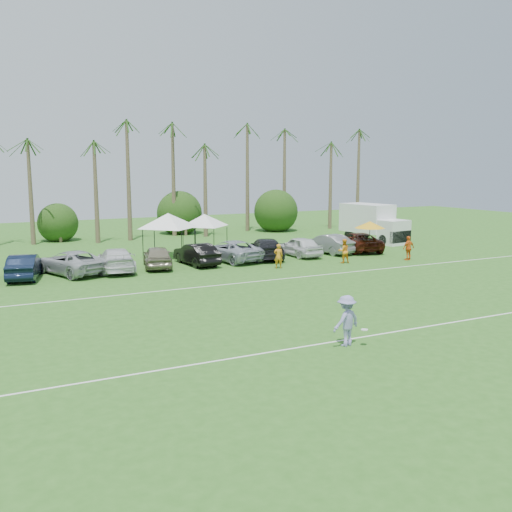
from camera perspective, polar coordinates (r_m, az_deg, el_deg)
name	(u,v)px	position (r m, az deg, el deg)	size (l,w,h in m)	color
ground	(382,354)	(21.69, 12.53, -9.53)	(120.00, 120.00, 0.00)	#2D631D
field_lines	(277,306)	(28.08, 2.16, -5.07)	(80.00, 12.10, 0.01)	white
palm_tree_3	(31,129)	(54.21, -21.62, 11.76)	(2.40, 2.40, 11.90)	brown
palm_tree_4	(80,159)	(54.64, -17.23, 9.24)	(2.40, 2.40, 8.90)	brown
palm_tree_5	(123,150)	(55.47, -13.14, 10.29)	(2.40, 2.40, 9.90)	brown
palm_tree_6	(164,141)	(56.58, -9.15, 11.25)	(2.40, 2.40, 10.90)	brown
palm_tree_7	(203,133)	(57.96, -5.32, 12.10)	(2.40, 2.40, 11.90)	brown
palm_tree_8	(248,160)	(59.88, -0.76, 9.56)	(2.40, 2.40, 8.90)	brown
palm_tree_9	(290,152)	(62.25, 3.45, 10.32)	(2.40, 2.40, 9.90)	brown
palm_tree_10	(329,145)	(64.92, 7.35, 10.97)	(2.40, 2.40, 10.90)	brown
palm_tree_11	(359,138)	(67.27, 10.25, 11.55)	(2.40, 2.40, 11.90)	brown
bush_tree_1	(58,222)	(55.55, -19.17, 3.26)	(4.00, 4.00, 4.00)	brown
bush_tree_2	(182,217)	(58.32, -7.39, 3.92)	(4.00, 4.00, 4.00)	brown
bush_tree_3	(269,213)	(62.33, 1.34, 4.31)	(4.00, 4.00, 4.00)	brown
sideline_player_a	(278,256)	(38.44, 2.25, -0.01)	(0.61, 0.40, 1.67)	orange
sideline_player_b	(344,251)	(41.00, 8.77, 0.49)	(0.84, 0.65, 1.73)	orange
sideline_player_c	(409,248)	(43.25, 15.01, 0.76)	(1.04, 0.43, 1.78)	orange
box_truck	(373,222)	(53.23, 11.66, 3.37)	(3.36, 6.89, 3.41)	white
canopy_tent_left	(168,213)	(43.51, -8.79, 4.25)	(4.81, 4.81, 3.90)	black
canopy_tent_right	(204,214)	(46.85, -5.19, 4.20)	(4.29, 4.29, 3.48)	black
market_umbrella	(370,225)	(44.96, 11.32, 3.08)	(2.37, 2.37, 2.63)	black
frisbee_player	(346,321)	(22.11, 9.02, -6.40)	(1.42, 1.00, 1.97)	#8F8CC6
parked_car_1	(24,266)	(37.59, -22.15, -0.98)	(1.61, 4.62, 1.52)	black
parked_car_2	(71,262)	(38.18, -17.99, -0.61)	(2.52, 5.48, 1.52)	#ADAFB2
parked_car_3	(116,260)	(38.46, -13.81, -0.37)	(2.13, 5.24, 1.52)	white
parked_car_4	(157,257)	(39.21, -9.83, -0.07)	(1.80, 4.47, 1.52)	gray
parked_car_5	(197,254)	(40.06, -5.97, 0.21)	(1.61, 4.62, 1.52)	black
parked_car_6	(231,251)	(41.46, -2.53, 0.54)	(2.52, 5.48, 1.52)	#A7ADB7
parked_car_7	(266,248)	(42.59, 0.97, 0.77)	(2.13, 5.24, 1.52)	black
parked_car_8	(299,246)	(43.77, 4.36, 0.97)	(1.80, 4.47, 1.52)	white
parked_car_9	(328,244)	(45.51, 7.19, 1.23)	(1.61, 4.62, 1.52)	gray
parked_car_10	(357,242)	(47.07, 10.08, 1.41)	(2.52, 5.48, 1.52)	#45160C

